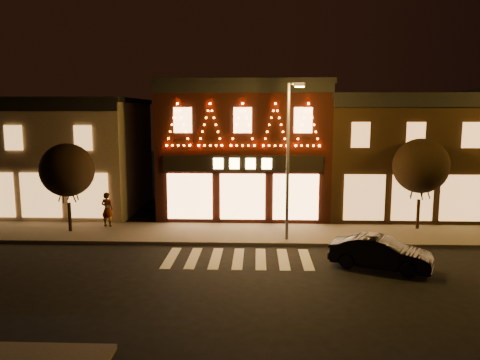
{
  "coord_description": "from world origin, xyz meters",
  "views": [
    {
      "loc": [
        0.82,
        -15.74,
        6.47
      ],
      "look_at": [
        0.08,
        4.0,
        3.54
      ],
      "focal_mm": 34.56,
      "sensor_mm": 36.0,
      "label": 1
    }
  ],
  "objects": [
    {
      "name": "ground",
      "position": [
        0.0,
        0.0,
        0.0
      ],
      "size": [
        120.0,
        120.0,
        0.0
      ],
      "primitive_type": "plane",
      "color": "black",
      "rests_on": "ground"
    },
    {
      "name": "sidewalk_far",
      "position": [
        2.0,
        8.0,
        0.07
      ],
      "size": [
        44.0,
        4.0,
        0.15
      ],
      "primitive_type": "cube",
      "color": "#47423D",
      "rests_on": "ground"
    },
    {
      "name": "building_left",
      "position": [
        -13.0,
        13.99,
        3.66
      ],
      "size": [
        12.2,
        8.28,
        7.3
      ],
      "color": "#796956",
      "rests_on": "ground"
    },
    {
      "name": "building_pulp",
      "position": [
        0.0,
        13.98,
        4.16
      ],
      "size": [
        10.2,
        8.34,
        8.3
      ],
      "color": "black",
      "rests_on": "ground"
    },
    {
      "name": "building_right_a",
      "position": [
        9.5,
        13.99,
        3.76
      ],
      "size": [
        9.2,
        8.28,
        7.5
      ],
      "color": "#362413",
      "rests_on": "ground"
    },
    {
      "name": "streetlamp_mid",
      "position": [
        2.37,
        6.49,
        4.64
      ],
      "size": [
        0.72,
        1.75,
        7.66
      ],
      "rotation": [
        0.0,
        0.0,
        -0.25
      ],
      "color": "#59595E",
      "rests_on": "sidewalk_far"
    },
    {
      "name": "tree_left",
      "position": [
        -9.14,
        7.9,
        3.43
      ],
      "size": [
        2.8,
        2.8,
        4.69
      ],
      "rotation": [
        0.0,
        0.0,
        -0.2
      ],
      "color": "black",
      "rests_on": "sidewalk_far"
    },
    {
      "name": "tree_right",
      "position": [
        9.58,
        9.15,
        3.59
      ],
      "size": [
        2.94,
        2.94,
        4.91
      ],
      "rotation": [
        0.0,
        0.0,
        -0.07
      ],
      "color": "black",
      "rests_on": "sidewalk_far"
    },
    {
      "name": "dark_sedan",
      "position": [
        5.94,
        2.92,
        0.67
      ],
      "size": [
        4.32,
        2.96,
        1.35
      ],
      "primitive_type": "imported",
      "rotation": [
        0.0,
        0.0,
        1.15
      ],
      "color": "black",
      "rests_on": "ground"
    },
    {
      "name": "pedestrian",
      "position": [
        -7.48,
        9.01,
        1.11
      ],
      "size": [
        0.8,
        0.63,
        1.92
      ],
      "primitive_type": "imported",
      "rotation": [
        0.0,
        0.0,
        2.88
      ],
      "color": "gray",
      "rests_on": "sidewalk_far"
    }
  ]
}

